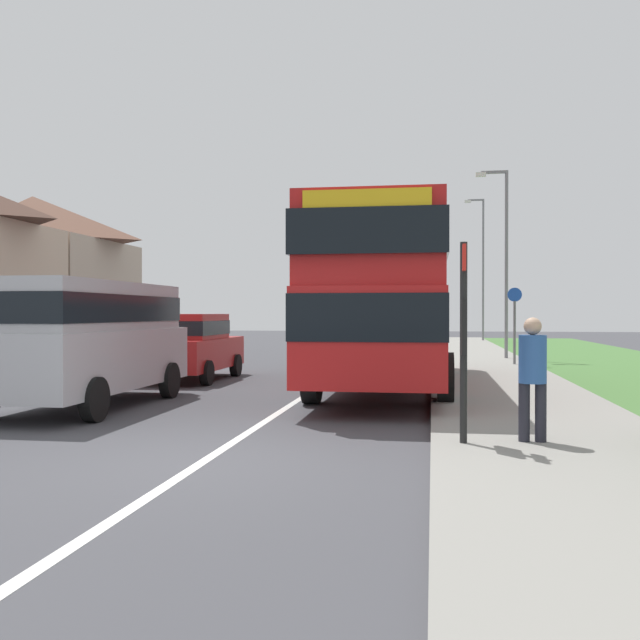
# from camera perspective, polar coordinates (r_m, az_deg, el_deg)

# --- Properties ---
(ground_plane) EXTENTS (120.00, 120.00, 0.00)m
(ground_plane) POSITION_cam_1_polar(r_m,az_deg,el_deg) (8.59, -9.16, -11.03)
(ground_plane) COLOR #424247
(lane_marking_centre) EXTENTS (0.14, 60.00, 0.01)m
(lane_marking_centre) POSITION_cam_1_polar(r_m,az_deg,el_deg) (16.30, -0.33, -5.50)
(lane_marking_centre) COLOR silver
(lane_marking_centre) RESTS_ON ground_plane
(pavement_near_side) EXTENTS (3.20, 68.00, 0.12)m
(pavement_near_side) POSITION_cam_1_polar(r_m,az_deg,el_deg) (14.18, 15.40, -6.20)
(pavement_near_side) COLOR gray
(pavement_near_side) RESTS_ON ground_plane
(double_decker_bus) EXTENTS (2.80, 10.56, 3.70)m
(double_decker_bus) POSITION_cam_1_polar(r_m,az_deg,el_deg) (16.26, 5.41, 2.03)
(double_decker_bus) COLOR red
(double_decker_bus) RESTS_ON ground_plane
(parked_van_silver) EXTENTS (2.11, 5.26, 2.28)m
(parked_van_silver) POSITION_cam_1_polar(r_m,az_deg,el_deg) (13.67, -18.12, -1.02)
(parked_van_silver) COLOR #B7B7BC
(parked_van_silver) RESTS_ON ground_plane
(parked_car_red) EXTENTS (1.89, 4.09, 1.70)m
(parked_car_red) POSITION_cam_1_polar(r_m,az_deg,el_deg) (18.56, -10.38, -1.90)
(parked_car_red) COLOR #B21E1E
(parked_car_red) RESTS_ON ground_plane
(pedestrian_at_stop) EXTENTS (0.34, 0.34, 1.67)m
(pedestrian_at_stop) POSITION_cam_1_polar(r_m,az_deg,el_deg) (9.29, 16.61, -4.08)
(pedestrian_at_stop) COLOR #23232D
(pedestrian_at_stop) RESTS_ON ground_plane
(bus_stop_sign) EXTENTS (0.09, 0.52, 2.60)m
(bus_stop_sign) POSITION_cam_1_polar(r_m,az_deg,el_deg) (8.98, 11.40, -0.62)
(bus_stop_sign) COLOR black
(bus_stop_sign) RESTS_ON ground_plane
(cycle_route_sign) EXTENTS (0.44, 0.08, 2.52)m
(cycle_route_sign) POSITION_cam_1_polar(r_m,az_deg,el_deg) (23.17, 15.28, -0.19)
(cycle_route_sign) COLOR slate
(cycle_route_sign) RESTS_ON ground_plane
(street_lamp_mid) EXTENTS (1.14, 0.20, 6.80)m
(street_lamp_mid) POSITION_cam_1_polar(r_m,az_deg,el_deg) (26.32, 14.42, 5.37)
(street_lamp_mid) COLOR slate
(street_lamp_mid) RESTS_ON ground_plane
(street_lamp_far) EXTENTS (1.14, 0.20, 8.42)m
(street_lamp_far) POSITION_cam_1_polar(r_m,az_deg,el_deg) (43.09, 12.78, 4.60)
(street_lamp_far) COLOR slate
(street_lamp_far) RESTS_ON ground_plane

